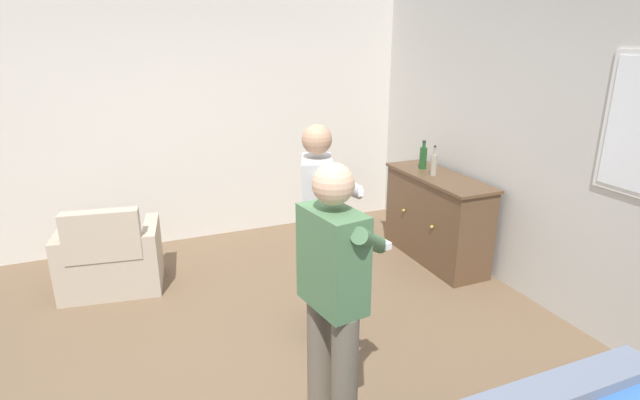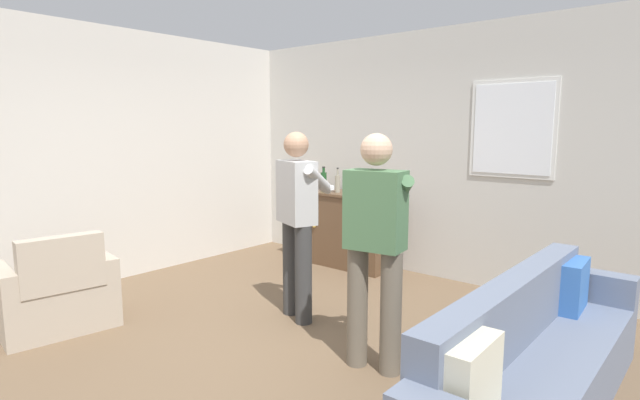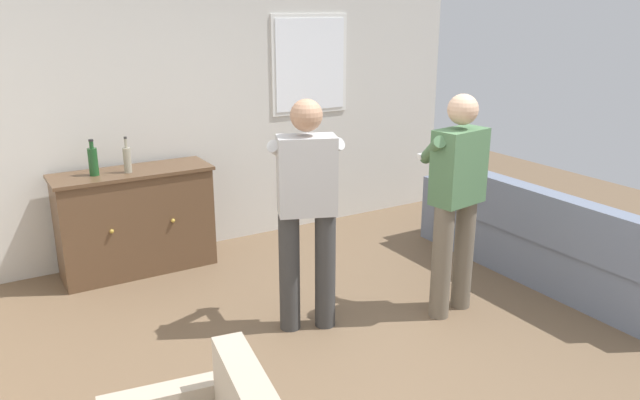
# 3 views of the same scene
# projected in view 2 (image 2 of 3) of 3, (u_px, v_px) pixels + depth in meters

# --- Properties ---
(ground) EXTENTS (10.40, 10.40, 0.00)m
(ground) POSITION_uv_depth(u_px,v_px,m) (266.00, 349.00, 3.91)
(ground) COLOR brown
(wall_back_with_window) EXTENTS (5.20, 0.15, 2.80)m
(wall_back_with_window) POSITION_uv_depth(u_px,v_px,m) (435.00, 155.00, 5.70)
(wall_back_with_window) COLOR beige
(wall_back_with_window) RESTS_ON ground
(wall_side_left) EXTENTS (0.12, 5.20, 2.80)m
(wall_side_left) POSITION_uv_depth(u_px,v_px,m) (94.00, 157.00, 5.40)
(wall_side_left) COLOR silver
(wall_side_left) RESTS_ON ground
(couch) EXTENTS (0.57, 2.59, 0.84)m
(couch) POSITION_uv_depth(u_px,v_px,m) (537.00, 368.00, 2.92)
(couch) COLOR slate
(couch) RESTS_ON ground
(armchair) EXTENTS (0.76, 0.97, 0.85)m
(armchair) POSITION_uv_depth(u_px,v_px,m) (57.00, 297.00, 4.25)
(armchair) COLOR #B2A38E
(armchair) RESTS_ON ground
(sideboard_cabinet) EXTENTS (1.34, 0.49, 0.92)m
(sideboard_cabinet) POSITION_uv_depth(u_px,v_px,m) (342.00, 229.00, 6.23)
(sideboard_cabinet) COLOR brown
(sideboard_cabinet) RESTS_ON ground
(bottle_wine_green) EXTENTS (0.08, 0.08, 0.30)m
(bottle_wine_green) POSITION_uv_depth(u_px,v_px,m) (324.00, 181.00, 6.34)
(bottle_wine_green) COLOR #1E4C23
(bottle_wine_green) RESTS_ON sideboard_cabinet
(bottle_liquor_amber) EXTENTS (0.06, 0.06, 0.31)m
(bottle_liquor_amber) POSITION_uv_depth(u_px,v_px,m) (338.00, 183.00, 6.13)
(bottle_liquor_amber) COLOR gray
(bottle_liquor_amber) RESTS_ON sideboard_cabinet
(person_standing_left) EXTENTS (0.52, 0.52, 1.68)m
(person_standing_left) POSITION_uv_depth(u_px,v_px,m) (298.00, 216.00, 4.41)
(person_standing_left) COLOR #383838
(person_standing_left) RESTS_ON ground
(person_standing_right) EXTENTS (0.55, 0.50, 1.68)m
(person_standing_right) POSITION_uv_depth(u_px,v_px,m) (376.00, 241.00, 3.47)
(person_standing_right) COLOR #6B6051
(person_standing_right) RESTS_ON ground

